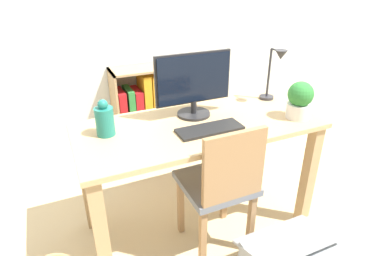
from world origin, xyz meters
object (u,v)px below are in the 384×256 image
(desk_lamp, at_px, (275,70))
(bookshelf, at_px, (149,116))
(monitor, at_px, (194,82))
(keyboard, at_px, (210,129))
(vase, at_px, (105,120))
(potted_plant, at_px, (300,100))
(chair, at_px, (221,184))

(desk_lamp, height_order, bookshelf, desk_lamp)
(monitor, distance_m, desk_lamp, 0.59)
(keyboard, bearing_deg, vase, 160.71)
(desk_lamp, xyz_separation_m, potted_plant, (-0.02, -0.29, -0.10))
(monitor, height_order, potted_plant, monitor)
(keyboard, height_order, chair, chair)
(vase, distance_m, chair, 0.74)
(monitor, xyz_separation_m, chair, (-0.00, -0.38, -0.50))
(desk_lamp, bearing_deg, chair, -148.16)
(desk_lamp, relative_size, bookshelf, 0.39)
(monitor, relative_size, bookshelf, 0.53)
(vase, xyz_separation_m, chair, (0.55, -0.33, -0.37))
(vase, height_order, chair, vase)
(potted_plant, distance_m, bookshelf, 1.38)
(potted_plant, bearing_deg, desk_lamp, 85.19)
(potted_plant, bearing_deg, chair, -172.47)
(keyboard, height_order, potted_plant, potted_plant)
(vase, height_order, desk_lamp, desk_lamp)
(monitor, distance_m, vase, 0.57)
(monitor, bearing_deg, bookshelf, 92.91)
(bookshelf, bearing_deg, chair, -88.00)
(keyboard, relative_size, potted_plant, 1.66)
(desk_lamp, distance_m, potted_plant, 0.31)
(monitor, bearing_deg, keyboard, -91.82)
(monitor, distance_m, keyboard, 0.32)
(keyboard, height_order, vase, vase)
(vase, bearing_deg, keyboard, -19.29)
(monitor, relative_size, potted_plant, 2.12)
(keyboard, relative_size, desk_lamp, 1.05)
(desk_lamp, bearing_deg, keyboard, -159.25)
(monitor, relative_size, vase, 2.35)
(desk_lamp, height_order, chair, desk_lamp)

